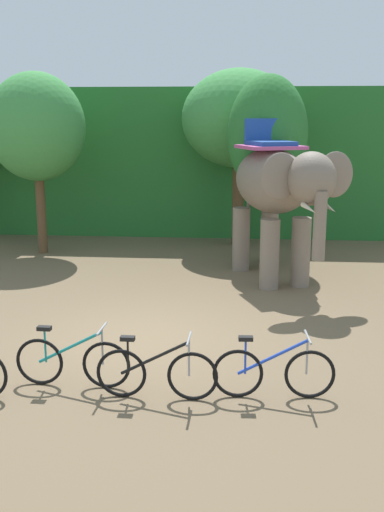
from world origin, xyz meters
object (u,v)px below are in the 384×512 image
elephant (277,189)px  bike_blue (274,372)px  tree_left (36,127)px  bike_teal (72,361)px  tree_far_right (239,119)px  tree_far_left (267,136)px  bike_black (156,373)px

elephant → bike_blue: size_ratio=2.46×
tree_left → bike_teal: (3.28, -8.61, -3.14)m
tree_left → elephant: (6.47, -2.52, -1.32)m
tree_far_right → elephant: bearing=-77.4°
bike_teal → bike_blue: same height
tree_left → bike_blue: bearing=-54.8°
bike_blue → elephant: bearing=87.3°
elephant → bike_blue: bearing=-92.7°
tree_far_left → bike_blue: bearing=-90.8°
bike_teal → bike_blue: 2.90m
bike_teal → elephant: bearing=62.4°
tree_left → elephant: tree_left is taller
tree_left → bike_black: bearing=-62.9°
bike_black → tree_left: bearing=117.1°
tree_left → tree_far_left: size_ratio=1.03×
tree_left → bike_black: tree_left is taller
tree_far_right → elephant: 4.57m
tree_far_left → bike_blue: (-0.11, -8.14, -2.95)m
tree_far_right → bike_blue: bearing=-86.5°
tree_far_left → bike_teal: size_ratio=2.86×
elephant → bike_black: bearing=-106.7°
tree_far_right → elephant: (0.94, -4.20, -1.53)m
tree_far_right → bike_teal: tree_far_right is taller
tree_far_right → tree_far_left: bearing=-71.6°
tree_left → tree_far_right: (5.53, 1.68, 0.21)m
bike_blue → tree_far_left: bearing=89.2°
tree_far_right → bike_black: bearing=-95.3°
tree_far_left → elephant: (0.18, -1.93, -1.13)m
tree_far_right → bike_blue: (0.64, -10.42, -3.34)m
tree_far_left → bike_black: bearing=-101.8°
tree_far_right → elephant: size_ratio=1.23×
tree_far_left → bike_teal: (-3.01, -8.02, -2.95)m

